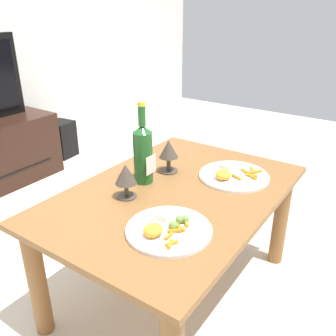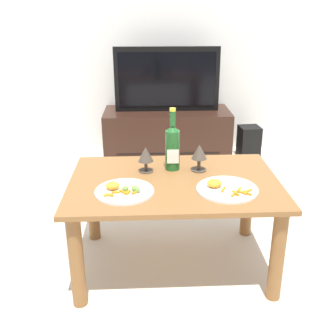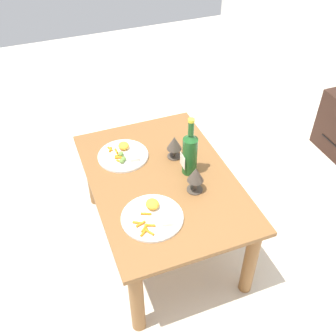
{
  "view_description": "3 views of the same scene",
  "coord_description": "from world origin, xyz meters",
  "px_view_note": "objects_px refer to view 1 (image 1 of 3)",
  "views": [
    {
      "loc": [
        -1.07,
        -0.7,
        1.19
      ],
      "look_at": [
        -0.01,
        0.03,
        0.61
      ],
      "focal_mm": 38.8,
      "sensor_mm": 36.0,
      "label": 1
    },
    {
      "loc": [
        -0.13,
        -1.92,
        1.35
      ],
      "look_at": [
        -0.03,
        0.02,
        0.57
      ],
      "focal_mm": 43.47,
      "sensor_mm": 36.0,
      "label": 2
    },
    {
      "loc": [
        1.48,
        -0.53,
        1.96
      ],
      "look_at": [
        0.02,
        0.03,
        0.59
      ],
      "focal_mm": 43.18,
      "sensor_mm": 36.0,
      "label": 3
    }
  ],
  "objects_px": {
    "floor_speaker": "(62,139)",
    "goblet_right": "(169,151)",
    "dinner_plate_left": "(168,229)",
    "dining_table": "(175,212)",
    "wine_bottle": "(143,152)",
    "dinner_plate_right": "(233,175)",
    "goblet_left": "(126,176)"
  },
  "relations": [
    {
      "from": "goblet_right",
      "to": "dinner_plate_left",
      "type": "distance_m",
      "value": 0.48
    },
    {
      "from": "wine_bottle",
      "to": "floor_speaker",
      "type": "bearing_deg",
      "value": 61.94
    },
    {
      "from": "goblet_left",
      "to": "goblet_right",
      "type": "xyz_separation_m",
      "value": [
        0.29,
        0.0,
        0.01
      ]
    },
    {
      "from": "dinner_plate_left",
      "to": "dining_table",
      "type": "bearing_deg",
      "value": 29.04
    },
    {
      "from": "floor_speaker",
      "to": "wine_bottle",
      "type": "bearing_deg",
      "value": -123.75
    },
    {
      "from": "dinner_plate_right",
      "to": "goblet_left",
      "type": "bearing_deg",
      "value": 145.78
    },
    {
      "from": "wine_bottle",
      "to": "dinner_plate_right",
      "type": "xyz_separation_m",
      "value": [
        0.25,
        -0.3,
        -0.12
      ]
    },
    {
      "from": "goblet_right",
      "to": "dinner_plate_left",
      "type": "bearing_deg",
      "value": -145.83
    },
    {
      "from": "dining_table",
      "to": "dinner_plate_left",
      "type": "height_order",
      "value": "dinner_plate_left"
    },
    {
      "from": "floor_speaker",
      "to": "wine_bottle",
      "type": "height_order",
      "value": "wine_bottle"
    },
    {
      "from": "goblet_left",
      "to": "dinner_plate_right",
      "type": "relative_size",
      "value": 0.46
    },
    {
      "from": "dinner_plate_right",
      "to": "wine_bottle",
      "type": "bearing_deg",
      "value": 129.96
    },
    {
      "from": "floor_speaker",
      "to": "dinner_plate_right",
      "type": "height_order",
      "value": "dinner_plate_right"
    },
    {
      "from": "dining_table",
      "to": "goblet_left",
      "type": "relative_size",
      "value": 7.77
    },
    {
      "from": "floor_speaker",
      "to": "wine_bottle",
      "type": "distance_m",
      "value": 1.8
    },
    {
      "from": "wine_bottle",
      "to": "dinner_plate_left",
      "type": "bearing_deg",
      "value": -130.09
    },
    {
      "from": "dining_table",
      "to": "goblet_left",
      "type": "height_order",
      "value": "goblet_left"
    },
    {
      "from": "floor_speaker",
      "to": "goblet_right",
      "type": "xyz_separation_m",
      "value": [
        -0.67,
        -1.56,
        0.46
      ]
    },
    {
      "from": "floor_speaker",
      "to": "dining_table",
      "type": "bearing_deg",
      "value": -121.45
    },
    {
      "from": "dinner_plate_right",
      "to": "goblet_right",
      "type": "bearing_deg",
      "value": 111.29
    },
    {
      "from": "goblet_left",
      "to": "floor_speaker",
      "type": "bearing_deg",
      "value": 58.4
    },
    {
      "from": "wine_bottle",
      "to": "goblet_right",
      "type": "bearing_deg",
      "value": -11.5
    },
    {
      "from": "goblet_left",
      "to": "dinner_plate_right",
      "type": "distance_m",
      "value": 0.48
    },
    {
      "from": "dinner_plate_left",
      "to": "dinner_plate_right",
      "type": "relative_size",
      "value": 0.95
    },
    {
      "from": "wine_bottle",
      "to": "dinner_plate_right",
      "type": "distance_m",
      "value": 0.4
    },
    {
      "from": "floor_speaker",
      "to": "wine_bottle",
      "type": "xyz_separation_m",
      "value": [
        -0.82,
        -1.53,
        0.5
      ]
    },
    {
      "from": "dinner_plate_right",
      "to": "floor_speaker",
      "type": "bearing_deg",
      "value": 72.7
    },
    {
      "from": "dining_table",
      "to": "dinner_plate_left",
      "type": "xyz_separation_m",
      "value": [
        -0.25,
        -0.14,
        0.11
      ]
    },
    {
      "from": "floor_speaker",
      "to": "goblet_left",
      "type": "distance_m",
      "value": 1.89
    },
    {
      "from": "goblet_left",
      "to": "dinner_plate_left",
      "type": "relative_size",
      "value": 0.49
    },
    {
      "from": "dining_table",
      "to": "wine_bottle",
      "type": "distance_m",
      "value": 0.28
    },
    {
      "from": "dinner_plate_left",
      "to": "dinner_plate_right",
      "type": "height_order",
      "value": "dinner_plate_right"
    }
  ]
}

